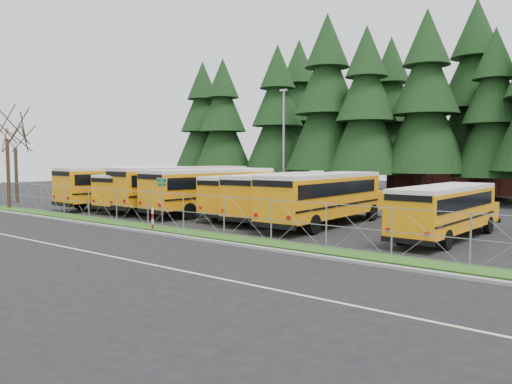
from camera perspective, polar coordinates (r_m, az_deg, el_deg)
ground at (r=27.77m, az=-5.35°, el=-4.23°), size 120.00×120.00×0.00m
curb at (r=25.63m, az=-10.16°, el=-4.83°), size 50.00×0.25×0.12m
grass_verge at (r=26.57m, az=-7.89°, el=-4.56°), size 50.00×1.40×0.06m
road_lane_line at (r=22.74m, az=-19.49°, el=-6.26°), size 50.00×0.12×0.01m
chainlink_fence at (r=26.93m, az=-6.83°, el=-2.35°), size 44.00×0.10×2.00m
brick_building at (r=61.27m, az=26.09°, el=2.69°), size 22.00×10.00×6.00m
bus_0 at (r=40.99m, az=-14.34°, el=0.57°), size 3.75×12.39×3.20m
bus_1 at (r=38.79m, az=-11.64°, el=0.08°), size 3.32×10.64×2.74m
bus_2 at (r=37.38m, az=-7.96°, el=0.37°), size 4.54×12.70×3.26m
bus_3 at (r=35.05m, az=-4.65°, el=0.07°), size 3.79×12.19×3.15m
bus_4 at (r=33.38m, az=-0.05°, el=-0.41°), size 3.92×10.93×2.80m
bus_5 at (r=31.61m, az=3.07°, el=-0.54°), size 3.93×11.42×2.93m
bus_6 at (r=29.13m, az=7.94°, el=-0.86°), size 2.93×11.65×3.04m
bus_east at (r=25.77m, az=20.95°, el=-2.20°), size 2.71×10.02×2.61m
street_sign at (r=28.20m, az=-10.69°, el=-0.00°), size 0.84×0.55×2.81m
striped_bollard at (r=27.91m, az=-11.74°, el=-3.01°), size 0.11×0.11×1.20m
light_standard at (r=45.96m, az=3.19°, el=5.91°), size 0.70×0.35×10.14m
conifer_0 at (r=62.55m, az=-6.08°, el=7.55°), size 7.12×7.12×15.74m
conifer_1 at (r=58.07m, az=-3.79°, el=7.62°), size 6.91×6.91×15.29m
conifer_2 at (r=55.92m, az=2.47°, el=8.33°), size 7.41×7.41×16.39m
conifer_3 at (r=51.38m, az=8.08°, el=9.76°), size 8.28×8.28×18.32m
conifer_4 at (r=48.38m, az=12.44°, el=8.82°), size 7.34×7.34×16.22m
conifer_5 at (r=48.50m, az=18.80°, el=9.37°), size 7.85×7.85×17.36m
conifer_6 at (r=48.45m, az=25.51°, el=7.91°), size 6.87×6.87×15.20m
conifer_10 at (r=61.99m, az=4.91°, el=8.77°), size 8.26×8.26×18.27m
conifer_11 at (r=57.30m, az=15.09°, el=8.45°), size 7.73×7.73×17.09m
conifer_12 at (r=52.64m, az=23.71°, el=9.70°), size 8.59×8.59×19.00m
bare_tree_0 at (r=43.19m, az=-26.51°, el=3.42°), size 5.39×5.39×7.69m
bare_tree_1 at (r=47.52m, az=-25.75°, el=2.94°), size 4.78×4.78×6.83m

